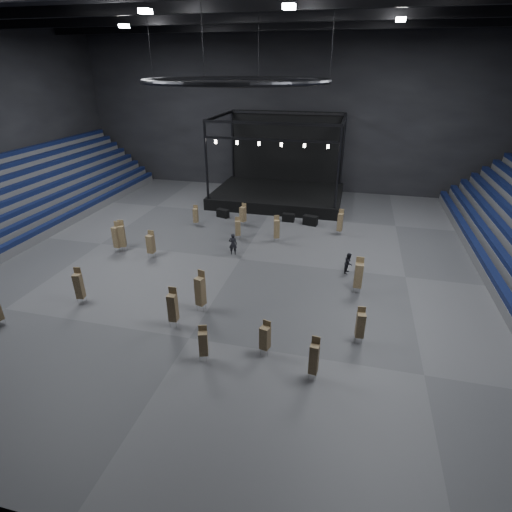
% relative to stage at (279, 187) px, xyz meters
% --- Properties ---
extents(floor, '(50.00, 50.00, 0.00)m').
position_rel_stage_xyz_m(floor, '(-0.00, -16.24, -1.45)').
color(floor, '#444447').
rests_on(floor, ground).
extents(wall_back, '(50.00, 0.20, 18.00)m').
position_rel_stage_xyz_m(wall_back, '(-0.00, 4.76, 7.55)').
color(wall_back, black).
rests_on(wall_back, ground).
extents(stage, '(14.00, 10.00, 9.20)m').
position_rel_stage_xyz_m(stage, '(0.00, 0.00, 0.00)').
color(stage, black).
rests_on(stage, floor).
extents(truss_ring, '(12.30, 12.30, 5.15)m').
position_rel_stage_xyz_m(truss_ring, '(-0.00, -16.24, 11.55)').
color(truss_ring, black).
rests_on(truss_ring, ceiling).
extents(roof_girders, '(49.00, 30.35, 0.70)m').
position_rel_stage_xyz_m(roof_girders, '(-0.00, -16.24, 15.75)').
color(roof_girders, black).
rests_on(roof_girders, ceiling).
extents(floodlights, '(28.60, 16.60, 0.25)m').
position_rel_stage_xyz_m(floodlights, '(-0.00, -20.24, 15.15)').
color(floodlights, white).
rests_on(floodlights, roof_girders).
extents(flight_case_left, '(1.35, 0.98, 0.81)m').
position_rel_stage_xyz_m(flight_case_left, '(-4.36, -7.30, -1.04)').
color(flight_case_left, black).
rests_on(flight_case_left, floor).
extents(flight_case_mid, '(1.19, 0.62, 0.78)m').
position_rel_stage_xyz_m(flight_case_mid, '(2.28, -6.92, -1.06)').
color(flight_case_mid, black).
rests_on(flight_case_mid, floor).
extents(flight_case_right, '(1.48, 0.98, 0.91)m').
position_rel_stage_xyz_m(flight_case_right, '(4.50, -7.36, -1.00)').
color(flight_case_right, black).
rests_on(flight_case_right, floor).
extents(chair_stack_0, '(0.55, 0.55, 2.24)m').
position_rel_stage_xyz_m(chair_stack_0, '(-6.96, -17.59, -0.25)').
color(chair_stack_0, silver).
rests_on(chair_stack_0, floor).
extents(chair_stack_1, '(0.51, 0.51, 2.52)m').
position_rel_stage_xyz_m(chair_stack_1, '(-1.31, -25.80, -0.15)').
color(chair_stack_1, silver).
rests_on(chair_stack_1, floor).
extents(chair_stack_2, '(0.63, 0.63, 2.73)m').
position_rel_stage_xyz_m(chair_stack_2, '(-0.37, -23.83, -0.05)').
color(chair_stack_2, silver).
rests_on(chair_stack_2, floor).
extents(chair_stack_3, '(0.68, 0.68, 2.65)m').
position_rel_stage_xyz_m(chair_stack_3, '(-9.82, -17.03, -0.08)').
color(chair_stack_3, silver).
rests_on(chair_stack_3, floor).
extents(chair_stack_4, '(0.64, 0.64, 2.17)m').
position_rel_stage_xyz_m(chair_stack_4, '(-1.76, -9.04, -0.29)').
color(chair_stack_4, silver).
rests_on(chair_stack_4, floor).
extents(chair_stack_5, '(0.51, 0.51, 2.37)m').
position_rel_stage_xyz_m(chair_stack_5, '(7.34, -9.14, -0.23)').
color(chair_stack_5, silver).
rests_on(chair_stack_5, floor).
extents(chair_stack_6, '(0.49, 0.49, 2.01)m').
position_rel_stage_xyz_m(chair_stack_6, '(-6.12, -10.17, -0.39)').
color(chair_stack_6, silver).
rests_on(chair_stack_6, floor).
extents(chair_stack_7, '(0.58, 0.58, 2.01)m').
position_rel_stage_xyz_m(chair_stack_7, '(4.43, -27.01, -0.37)').
color(chair_stack_7, silver).
rests_on(chair_stack_7, floor).
extents(chair_stack_8, '(0.58, 0.58, 2.37)m').
position_rel_stage_xyz_m(chair_stack_8, '(2.11, -12.11, -0.23)').
color(chair_stack_8, silver).
rests_on(chair_stack_8, floor).
extents(chair_stack_9, '(0.54, 0.54, 2.55)m').
position_rel_stage_xyz_m(chair_stack_9, '(9.07, -19.27, -0.11)').
color(chair_stack_9, silver).
rests_on(chair_stack_9, floor).
extents(chair_stack_11, '(0.47, 0.47, 2.38)m').
position_rel_stage_xyz_m(chair_stack_11, '(7.12, -28.23, -0.24)').
color(chair_stack_11, silver).
rests_on(chair_stack_11, floor).
extents(chair_stack_12, '(0.58, 0.58, 2.01)m').
position_rel_stage_xyz_m(chair_stack_12, '(-1.31, -12.35, -0.38)').
color(chair_stack_12, silver).
rests_on(chair_stack_12, floor).
extents(chair_stack_13, '(0.51, 0.51, 2.19)m').
position_rel_stage_xyz_m(chair_stack_13, '(9.26, -24.77, -0.30)').
color(chair_stack_13, silver).
rests_on(chair_stack_13, floor).
extents(chair_stack_14, '(0.55, 0.55, 2.48)m').
position_rel_stage_xyz_m(chair_stack_14, '(-8.20, -24.88, -0.18)').
color(chair_stack_14, silver).
rests_on(chair_stack_14, floor).
extents(chair_stack_15, '(0.56, 0.56, 2.04)m').
position_rel_stage_xyz_m(chair_stack_15, '(1.45, -28.23, -0.37)').
color(chair_stack_15, silver).
rests_on(chair_stack_15, floor).
extents(chair_stack_16, '(0.59, 0.59, 2.59)m').
position_rel_stage_xyz_m(chair_stack_16, '(-10.14, -17.26, -0.12)').
color(chair_stack_16, silver).
rests_on(chair_stack_16, floor).
extents(man_center, '(0.73, 0.56, 1.80)m').
position_rel_stage_xyz_m(man_center, '(-0.81, -15.48, -0.55)').
color(man_center, black).
rests_on(man_center, floor).
extents(crew_member, '(0.77, 0.89, 1.58)m').
position_rel_stage_xyz_m(crew_member, '(8.38, -16.53, -0.66)').
color(crew_member, black).
rests_on(crew_member, floor).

